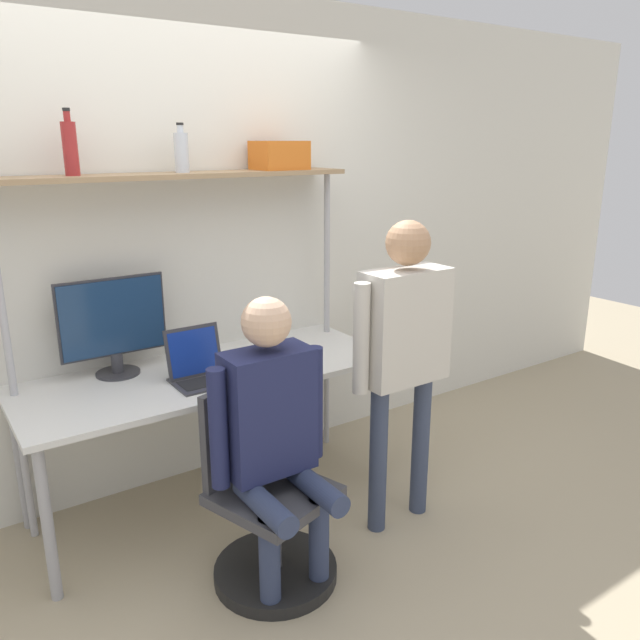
{
  "coord_description": "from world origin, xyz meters",
  "views": [
    {
      "loc": [
        -1.25,
        -2.45,
        1.92
      ],
      "look_at": [
        0.33,
        -0.14,
        1.12
      ],
      "focal_mm": 35.0,
      "sensor_mm": 36.0,
      "label": 1
    }
  ],
  "objects_px": {
    "laptop": "(198,366)",
    "bottle_clear": "(181,152)",
    "office_chair": "(268,522)",
    "bottle_red": "(70,147)",
    "monitor": "(113,323)",
    "cell_phone": "(253,374)",
    "person_standing": "(404,338)",
    "storage_box": "(279,155)",
    "person_seated": "(273,424)"
  },
  "relations": [
    {
      "from": "office_chair",
      "to": "person_seated",
      "type": "bearing_deg",
      "value": -75.6
    },
    {
      "from": "person_standing",
      "to": "storage_box",
      "type": "relative_size",
      "value": 5.81
    },
    {
      "from": "laptop",
      "to": "person_standing",
      "type": "height_order",
      "value": "person_standing"
    },
    {
      "from": "monitor",
      "to": "bottle_red",
      "type": "relative_size",
      "value": 1.8
    },
    {
      "from": "laptop",
      "to": "storage_box",
      "type": "distance_m",
      "value": 1.25
    },
    {
      "from": "person_seated",
      "to": "bottle_red",
      "type": "bearing_deg",
      "value": 116.19
    },
    {
      "from": "bottle_clear",
      "to": "monitor",
      "type": "bearing_deg",
      "value": 179.9
    },
    {
      "from": "bottle_red",
      "to": "storage_box",
      "type": "bearing_deg",
      "value": 0.0
    },
    {
      "from": "storage_box",
      "to": "person_seated",
      "type": "bearing_deg",
      "value": -122.95
    },
    {
      "from": "bottle_clear",
      "to": "storage_box",
      "type": "distance_m",
      "value": 0.57
    },
    {
      "from": "bottle_red",
      "to": "bottle_clear",
      "type": "height_order",
      "value": "bottle_red"
    },
    {
      "from": "person_standing",
      "to": "bottle_red",
      "type": "height_order",
      "value": "bottle_red"
    },
    {
      "from": "monitor",
      "to": "bottle_clear",
      "type": "xyz_separation_m",
      "value": [
        0.42,
        -0.0,
        0.83
      ]
    },
    {
      "from": "cell_phone",
      "to": "bottle_clear",
      "type": "relative_size",
      "value": 0.62
    },
    {
      "from": "monitor",
      "to": "person_standing",
      "type": "relative_size",
      "value": 0.34
    },
    {
      "from": "cell_phone",
      "to": "storage_box",
      "type": "xyz_separation_m",
      "value": [
        0.42,
        0.4,
        1.07
      ]
    },
    {
      "from": "laptop",
      "to": "storage_box",
      "type": "xyz_separation_m",
      "value": [
        0.67,
        0.31,
        1.01
      ]
    },
    {
      "from": "monitor",
      "to": "laptop",
      "type": "xyz_separation_m",
      "value": [
        0.31,
        -0.31,
        -0.2
      ]
    },
    {
      "from": "cell_phone",
      "to": "person_seated",
      "type": "distance_m",
      "value": 0.6
    },
    {
      "from": "cell_phone",
      "to": "bottle_clear",
      "type": "height_order",
      "value": "bottle_clear"
    },
    {
      "from": "bottle_clear",
      "to": "bottle_red",
      "type": "bearing_deg",
      "value": -180.0
    },
    {
      "from": "cell_phone",
      "to": "storage_box",
      "type": "bearing_deg",
      "value": 43.79
    },
    {
      "from": "person_seated",
      "to": "storage_box",
      "type": "bearing_deg",
      "value": 57.05
    },
    {
      "from": "office_chair",
      "to": "person_standing",
      "type": "xyz_separation_m",
      "value": [
        0.78,
        -0.01,
        0.73
      ]
    },
    {
      "from": "monitor",
      "to": "bottle_red",
      "type": "height_order",
      "value": "bottle_red"
    },
    {
      "from": "storage_box",
      "to": "bottle_clear",
      "type": "bearing_deg",
      "value": 180.0
    },
    {
      "from": "office_chair",
      "to": "storage_box",
      "type": "xyz_separation_m",
      "value": [
        0.64,
        0.92,
        1.57
      ]
    },
    {
      "from": "office_chair",
      "to": "bottle_red",
      "type": "height_order",
      "value": "bottle_red"
    },
    {
      "from": "laptop",
      "to": "person_standing",
      "type": "bearing_deg",
      "value": -37.37
    },
    {
      "from": "laptop",
      "to": "bottle_clear",
      "type": "bearing_deg",
      "value": 71.34
    },
    {
      "from": "monitor",
      "to": "office_chair",
      "type": "bearing_deg",
      "value": -69.37
    },
    {
      "from": "person_standing",
      "to": "bottle_red",
      "type": "xyz_separation_m",
      "value": [
        -1.24,
        0.93,
        0.89
      ]
    },
    {
      "from": "monitor",
      "to": "storage_box",
      "type": "bearing_deg",
      "value": -0.04
    },
    {
      "from": "person_seated",
      "to": "person_standing",
      "type": "relative_size",
      "value": 0.84
    },
    {
      "from": "monitor",
      "to": "cell_phone",
      "type": "relative_size",
      "value": 3.58
    },
    {
      "from": "office_chair",
      "to": "bottle_red",
      "type": "distance_m",
      "value": 1.92
    },
    {
      "from": "cell_phone",
      "to": "bottle_red",
      "type": "distance_m",
      "value": 1.37
    },
    {
      "from": "monitor",
      "to": "laptop",
      "type": "relative_size",
      "value": 1.87
    },
    {
      "from": "storage_box",
      "to": "person_standing",
      "type": "bearing_deg",
      "value": -81.65
    },
    {
      "from": "laptop",
      "to": "cell_phone",
      "type": "relative_size",
      "value": 1.92
    },
    {
      "from": "office_chair",
      "to": "person_standing",
      "type": "bearing_deg",
      "value": -0.37
    },
    {
      "from": "cell_phone",
      "to": "bottle_clear",
      "type": "bearing_deg",
      "value": 110.45
    },
    {
      "from": "cell_phone",
      "to": "person_standing",
      "type": "height_order",
      "value": "person_standing"
    },
    {
      "from": "monitor",
      "to": "person_standing",
      "type": "height_order",
      "value": "person_standing"
    },
    {
      "from": "monitor",
      "to": "person_standing",
      "type": "xyz_separation_m",
      "value": [
        1.12,
        -0.93,
        -0.04
      ]
    },
    {
      "from": "cell_phone",
      "to": "person_seated",
      "type": "xyz_separation_m",
      "value": [
        -0.21,
        -0.57,
        -0.0
      ]
    },
    {
      "from": "laptop",
      "to": "office_chair",
      "type": "bearing_deg",
      "value": -86.8
    },
    {
      "from": "bottle_clear",
      "to": "person_standing",
      "type": "bearing_deg",
      "value": -52.69
    },
    {
      "from": "office_chair",
      "to": "bottle_red",
      "type": "xyz_separation_m",
      "value": [
        -0.46,
        0.92,
        1.62
      ]
    },
    {
      "from": "person_seated",
      "to": "bottle_clear",
      "type": "bearing_deg",
      "value": 86.6
    }
  ]
}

